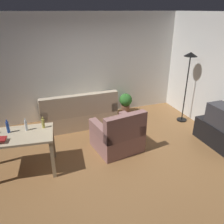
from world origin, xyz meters
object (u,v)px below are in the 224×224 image
at_px(couch, 78,114).
at_px(tv, 223,116).
at_px(tv_stand, 218,135).
at_px(torchiere_lamp, 189,69).
at_px(potted_plant, 126,102).
at_px(armchair, 118,136).
at_px(bottle_clear, 26,125).
at_px(bottle_blue, 8,127).
at_px(bottle_squat, 43,123).
at_px(desk, 18,140).

height_order(couch, tv, same).
height_order(tv_stand, torchiere_lamp, torchiere_lamp).
xyz_separation_m(tv_stand, tv, (0.00, 0.00, 0.46)).
distance_m(potted_plant, armchair, 1.91).
bearing_deg(tv_stand, bottle_clear, 80.72).
bearing_deg(bottle_blue, tv_stand, -8.93).
height_order(bottle_clear, bottle_squat, bottle_clear).
bearing_deg(armchair, tv, 155.69).
distance_m(tv, torchiere_lamp, 1.47).
xyz_separation_m(tv, bottle_squat, (-3.57, 0.63, 0.15)).
xyz_separation_m(couch, tv, (2.67, -1.96, 0.39)).
xyz_separation_m(couch, tv_stand, (2.67, -1.96, -0.07)).
height_order(desk, potted_plant, desk).
bearing_deg(potted_plant, bottle_blue, -151.05).
relative_size(couch, armchair, 1.83).
xyz_separation_m(potted_plant, bottle_clear, (-2.64, -1.65, 0.53)).
relative_size(couch, tv_stand, 1.69).
height_order(potted_plant, armchair, armchair).
xyz_separation_m(tv_stand, bottle_clear, (-3.86, 0.63, 0.62)).
relative_size(desk, bottle_squat, 5.99).
height_order(desk, bottle_clear, bottle_clear).
distance_m(desk, bottle_blue, 0.29).
bearing_deg(bottle_clear, bottle_squat, -0.65).
bearing_deg(couch, desk, 46.68).
xyz_separation_m(desk, bottle_squat, (0.46, 0.11, 0.20)).
bearing_deg(desk, bottle_squat, 20.04).
xyz_separation_m(couch, bottle_clear, (-1.20, -1.33, 0.55)).
height_order(tv, potted_plant, tv).
bearing_deg(potted_plant, torchiere_lamp, -38.88).
bearing_deg(torchiere_lamp, bottle_clear, -170.40).
bearing_deg(desk, armchair, 8.75).
distance_m(tv, desk, 4.06).
height_order(potted_plant, bottle_clear, bottle_clear).
height_order(torchiere_lamp, bottle_clear, torchiere_lamp).
bearing_deg(couch, bottle_blue, 41.18).
bearing_deg(bottle_squat, bottle_clear, 179.35).
distance_m(tv_stand, bottle_clear, 3.96).
distance_m(tv_stand, torchiere_lamp, 1.74).
xyz_separation_m(desk, bottle_blue, (-0.14, 0.13, 0.22)).
distance_m(bottle_blue, bottle_squat, 0.59).
xyz_separation_m(tv_stand, desk, (-4.03, 0.52, 0.41)).
relative_size(tv_stand, bottle_blue, 4.44).
bearing_deg(couch, armchair, 111.59).
xyz_separation_m(couch, torchiere_lamp, (2.67, -0.68, 1.11)).
height_order(tv_stand, potted_plant, potted_plant).
height_order(tv, bottle_squat, bottle_squat).
xyz_separation_m(torchiere_lamp, desk, (-4.03, -0.76, -0.76)).
xyz_separation_m(tv, bottle_clear, (-3.87, 0.63, 0.16)).
bearing_deg(desk, bottle_blue, 142.96).
height_order(desk, bottle_squat, bottle_squat).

